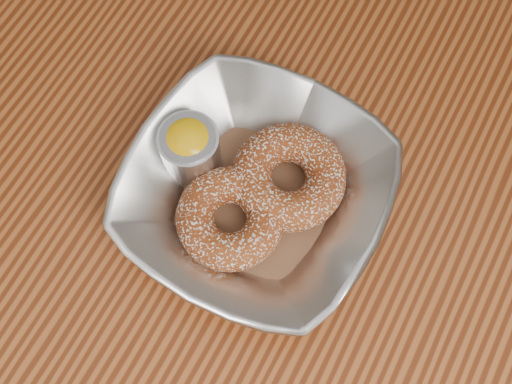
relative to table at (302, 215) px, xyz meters
The scene contains 7 objects.
ground_plane 0.65m from the table, ahead, with size 4.00×4.00×0.00m, color #565659.
table is the anchor object (origin of this frame).
serving_bowl 0.14m from the table, 126.99° to the right, with size 0.22×0.22×0.05m, color silver.
parchment 0.12m from the table, 126.99° to the right, with size 0.14×0.14×0.00m, color brown.
donut_back 0.13m from the table, 132.17° to the right, with size 0.10×0.10×0.03m, color maroon.
donut_front 0.15m from the table, 119.45° to the right, with size 0.09×0.09×0.03m, color maroon.
ramekin 0.17m from the table, 159.33° to the right, with size 0.05×0.05×0.06m.
Camera 1 is at (0.05, -0.19, 1.25)m, focal length 42.00 mm.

